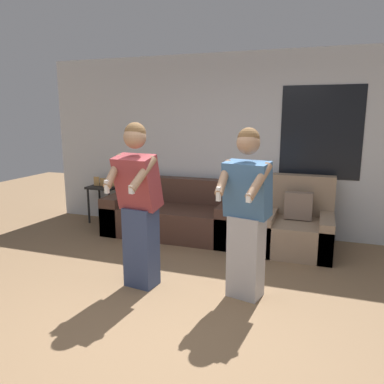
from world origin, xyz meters
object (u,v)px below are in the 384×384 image
Objects in this scene: couch at (176,215)px; armchair at (297,227)px; side_table at (104,191)px; person_left at (139,205)px; person_right at (247,214)px.

couch is 1.80m from armchair.
couch reaches higher than side_table.
couch is 1.19× the size of person_left.
side_table is 0.45× the size of person_left.
person_left reaches higher than person_right.
side_table is at bearing 146.07° from person_right.
person_right reaches higher than couch.
couch is at bearing 176.99° from armchair.
person_right is (1.10, 0.13, -0.03)m from person_left.
couch is 2.24m from person_right.
armchair is 3.22m from side_table.
armchair is 0.58× the size of person_right.
person_right reaches higher than armchair.
side_table is (-3.20, 0.32, 0.21)m from armchair.
person_right is at bearing 6.90° from person_left.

